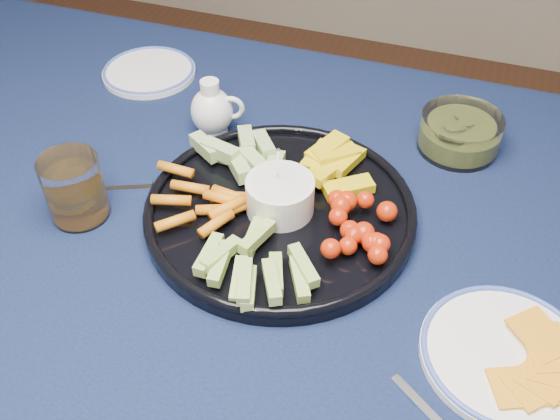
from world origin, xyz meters
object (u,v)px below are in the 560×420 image
(creamer_pitcher, at_px, (213,110))
(dining_table, at_px, (238,274))
(cheese_plate, at_px, (507,353))
(side_plate_extra, at_px, (149,71))
(crudite_platter, at_px, (279,205))
(juice_tumbler, at_px, (75,192))
(pickle_bowl, at_px, (459,134))

(creamer_pitcher, bearing_deg, dining_table, -59.22)
(cheese_plate, bearing_deg, side_plate_extra, 148.80)
(crudite_platter, relative_size, creamer_pitcher, 3.98)
(creamer_pitcher, height_order, juice_tumbler, juice_tumbler)
(dining_table, height_order, crudite_platter, crudite_platter)
(dining_table, relative_size, crudite_platter, 4.24)
(crudite_platter, bearing_deg, dining_table, -131.29)
(dining_table, distance_m, cheese_plate, 0.40)
(crudite_platter, height_order, pickle_bowl, crudite_platter)
(crudite_platter, xyz_separation_m, creamer_pitcher, (-0.17, 0.16, 0.02))
(crudite_platter, relative_size, side_plate_extra, 2.22)
(dining_table, bearing_deg, crudite_platter, 48.71)
(creamer_pitcher, bearing_deg, side_plate_extra, 146.74)
(creamer_pitcher, height_order, side_plate_extra, creamer_pitcher)
(crudite_platter, height_order, side_plate_extra, crudite_platter)
(juice_tumbler, bearing_deg, side_plate_extra, 103.56)
(creamer_pitcher, distance_m, pickle_bowl, 0.41)
(juice_tumbler, bearing_deg, creamer_pitcher, 68.23)
(dining_table, bearing_deg, pickle_bowl, 48.78)
(dining_table, relative_size, juice_tumbler, 16.68)
(crudite_platter, height_order, creamer_pitcher, crudite_platter)
(dining_table, distance_m, pickle_bowl, 0.42)
(creamer_pitcher, xyz_separation_m, cheese_plate, (0.51, -0.30, -0.03))
(pickle_bowl, bearing_deg, cheese_plate, -74.03)
(cheese_plate, relative_size, juice_tumbler, 2.03)
(cheese_plate, bearing_deg, juice_tumbler, 175.69)
(side_plate_extra, bearing_deg, crudite_platter, -38.04)
(pickle_bowl, bearing_deg, side_plate_extra, 176.76)
(dining_table, relative_size, cheese_plate, 8.21)
(cheese_plate, height_order, side_plate_extra, cheese_plate)
(crudite_platter, distance_m, creamer_pitcher, 0.24)
(dining_table, xyz_separation_m, crudite_platter, (0.05, 0.05, 0.11))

